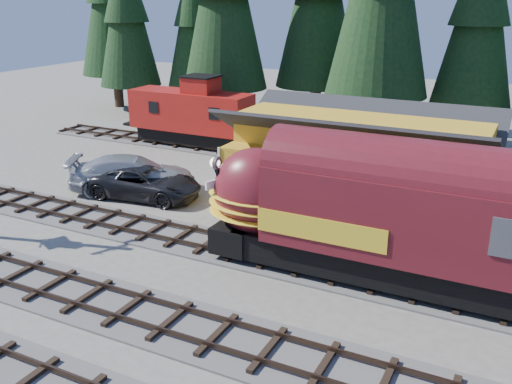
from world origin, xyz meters
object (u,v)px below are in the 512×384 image
at_px(caboose, 192,114).
at_px(pickup_truck_b, 132,174).
at_px(pickup_truck_a, 146,183).
at_px(depot, 358,156).
at_px(locomotive, 394,223).

height_order(caboose, pickup_truck_b, caboose).
bearing_deg(pickup_truck_a, pickup_truck_b, 60.64).
xyz_separation_m(depot, pickup_truck_b, (-12.01, -2.26, -1.98)).
bearing_deg(locomotive, depot, 117.59).
relative_size(locomotive, pickup_truck_b, 2.33).
relative_size(depot, pickup_truck_a, 2.12).
height_order(depot, pickup_truck_b, depot).
xyz_separation_m(locomotive, pickup_truck_b, (-15.41, 4.24, -1.53)).
distance_m(depot, pickup_truck_b, 12.38).
relative_size(locomotive, caboose, 1.77).
xyz_separation_m(depot, locomotive, (3.40, -6.50, -0.44)).
xyz_separation_m(depot, caboose, (-14.41, 7.50, -0.62)).
bearing_deg(pickup_truck_a, locomotive, -111.60).
bearing_deg(depot, pickup_truck_b, -169.35).
relative_size(caboose, pickup_truck_a, 1.48).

